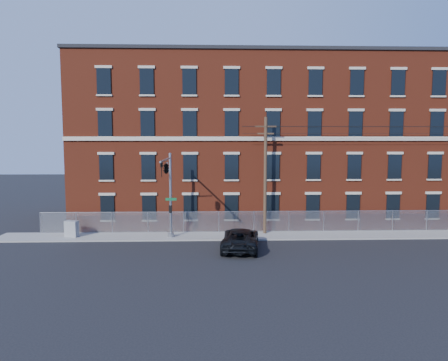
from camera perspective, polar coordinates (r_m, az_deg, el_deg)
ground at (r=29.92m, az=3.35°, el=-10.12°), size 140.00×140.00×0.00m
sidewalk at (r=37.60m, az=21.30°, el=-7.13°), size 65.00×3.00×0.12m
mill_building at (r=45.05m, az=17.20°, el=5.43°), size 55.30×14.32×16.30m
chain_link_fence at (r=38.57m, az=20.60°, el=-5.28°), size 59.06×0.06×1.85m
traffic_signal_mast at (r=31.15m, az=-8.02°, el=0.55°), size 0.90×6.75×7.00m
utility_pole_near at (r=34.70m, az=5.85°, el=1.01°), size 1.80×0.28×10.00m
pickup_truck at (r=30.62m, az=2.33°, el=-8.21°), size 3.30×5.99×1.59m
utility_cabinet at (r=36.20m, az=-20.71°, el=-6.41°), size 1.18×0.81×1.35m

